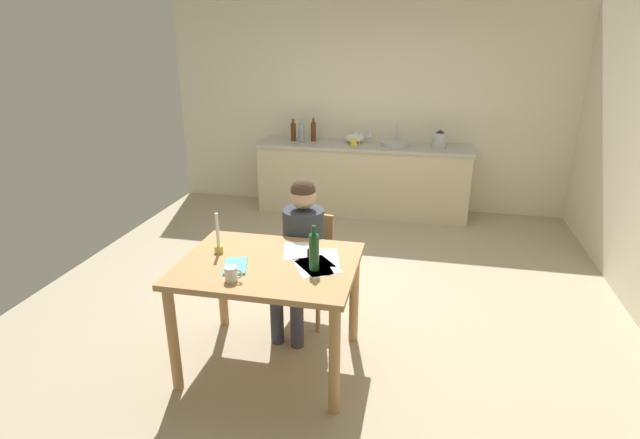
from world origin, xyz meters
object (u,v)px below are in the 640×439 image
(wine_bottle_on_table, at_px, (314,251))
(bottle_wine_red, at_px, (313,131))
(teacup_on_counter, at_px, (354,143))
(wine_glass_back_left, at_px, (355,133))
(person_seated, at_px, (301,246))
(wine_glass_by_kettle, at_px, (361,133))
(bottle_vinegar, at_px, (301,132))
(coffee_mug, at_px, (232,274))
(bottle_oil, at_px, (293,132))
(dining_table, at_px, (269,278))
(mixing_bowl, at_px, (354,138))
(sink_unit, at_px, (396,144))
(book_magazine, at_px, (236,266))
(wine_glass_near_sink, at_px, (370,134))
(chair_at_table, at_px, (307,262))
(candlestick, at_px, (218,242))
(stovetop_kettle, at_px, (440,140))

(wine_bottle_on_table, distance_m, bottle_wine_red, 3.55)
(wine_bottle_on_table, distance_m, teacup_on_counter, 3.24)
(wine_glass_back_left, height_order, teacup_on_counter, wine_glass_back_left)
(person_seated, height_order, wine_glass_by_kettle, person_seated)
(bottle_vinegar, height_order, teacup_on_counter, bottle_vinegar)
(coffee_mug, height_order, bottle_oil, bottle_oil)
(dining_table, relative_size, person_seated, 0.98)
(dining_table, height_order, mixing_bowl, mixing_bowl)
(wine_bottle_on_table, xyz_separation_m, mixing_bowl, (-0.26, 3.46, 0.04))
(coffee_mug, relative_size, sink_unit, 0.32)
(book_magazine, relative_size, wine_bottle_on_table, 0.78)
(coffee_mug, height_order, teacup_on_counter, teacup_on_counter)
(coffee_mug, xyz_separation_m, wine_glass_near_sink, (0.39, 3.79, 0.17))
(teacup_on_counter, bearing_deg, bottle_oil, 167.59)
(wine_bottle_on_table, bearing_deg, wine_glass_by_kettle, 92.98)
(bottle_wine_red, xyz_separation_m, teacup_on_counter, (0.56, -0.23, -0.08))
(wine_bottle_on_table, height_order, wine_glass_near_sink, wine_bottle_on_table)
(chair_at_table, distance_m, bottle_vinegar, 2.76)
(dining_table, distance_m, candlestick, 0.44)
(wine_bottle_on_table, distance_m, wine_glass_back_left, 3.54)
(coffee_mug, height_order, mixing_bowl, mixing_bowl)
(bottle_oil, bearing_deg, coffee_mug, -80.85)
(bottle_vinegar, height_order, mixing_bowl, bottle_vinegar)
(wine_glass_near_sink, bearing_deg, wine_glass_by_kettle, 180.00)
(person_seated, height_order, bottle_oil, person_seated)
(bottle_vinegar, distance_m, mixing_bowl, 0.68)
(chair_at_table, bearing_deg, wine_glass_near_sink, 86.80)
(wine_glass_back_left, distance_m, teacup_on_counter, 0.31)
(person_seated, distance_m, bottle_vinegar, 2.86)
(sink_unit, height_order, teacup_on_counter, sink_unit)
(dining_table, distance_m, coffee_mug, 0.37)
(chair_at_table, distance_m, mixing_bowl, 2.75)
(person_seated, bearing_deg, wine_glass_by_kettle, 88.87)
(wine_bottle_on_table, distance_m, wine_glass_near_sink, 3.54)
(teacup_on_counter, bearing_deg, mixing_bowl, 96.92)
(mixing_bowl, height_order, wine_glass_back_left, wine_glass_back_left)
(wine_glass_back_left, bearing_deg, candlestick, -97.46)
(person_seated, distance_m, bottle_wine_red, 2.94)
(dining_table, bearing_deg, bottle_vinegar, 100.35)
(mixing_bowl, bearing_deg, bottle_oil, -177.07)
(book_magazine, relative_size, bottle_vinegar, 0.81)
(bottle_oil, bearing_deg, sink_unit, -1.14)
(candlestick, distance_m, sink_unit, 3.41)
(stovetop_kettle, bearing_deg, wine_bottle_on_table, -103.31)
(chair_at_table, height_order, bottle_oil, bottle_oil)
(wine_glass_by_kettle, bearing_deg, bottle_wine_red, -173.12)
(book_magazine, xyz_separation_m, sink_unit, (0.78, 3.46, 0.13))
(dining_table, relative_size, bottle_vinegar, 4.04)
(bottle_vinegar, bearing_deg, chair_at_table, -75.02)
(dining_table, bearing_deg, wine_glass_back_left, 88.91)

